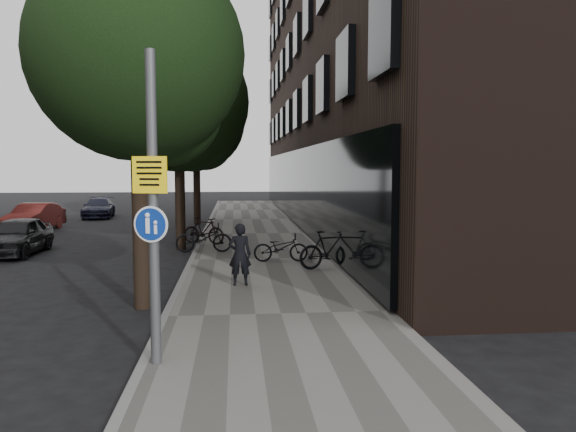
{
  "coord_description": "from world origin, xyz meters",
  "views": [
    {
      "loc": [
        -0.63,
        -7.43,
        2.99
      ],
      "look_at": [
        0.43,
        3.79,
        2.0
      ],
      "focal_mm": 35.0,
      "sensor_mm": 36.0,
      "label": 1
    }
  ],
  "objects": [
    {
      "name": "parked_car_near",
      "position": [
        -8.04,
        12.3,
        0.64
      ],
      "size": [
        1.54,
        3.79,
        1.29
      ],
      "primitive_type": "imported",
      "rotation": [
        0.0,
        0.0,
        -0.01
      ],
      "color": "black",
      "rests_on": "ground"
    },
    {
      "name": "ground",
      "position": [
        0.0,
        0.0,
        0.0
      ],
      "size": [
        120.0,
        120.0,
        0.0
      ],
      "primitive_type": "plane",
      "color": "black",
      "rests_on": "ground"
    },
    {
      "name": "street_tree_far",
      "position": [
        -2.53,
        22.14,
        5.11
      ],
      "size": [
        5.0,
        5.0,
        7.8
      ],
      "color": "black",
      "rests_on": "ground"
    },
    {
      "name": "parked_bike_curb_far",
      "position": [
        -1.8,
        13.46,
        0.63
      ],
      "size": [
        1.73,
        1.2,
        1.02
      ],
      "primitive_type": "imported",
      "rotation": [
        0.0,
        0.0,
        1.1
      ],
      "color": "black",
      "rests_on": "sidewalk"
    },
    {
      "name": "parked_bike_curb_near",
      "position": [
        -1.69,
        11.44,
        0.61
      ],
      "size": [
        1.87,
        0.65,
        0.98
      ],
      "primitive_type": "imported",
      "rotation": [
        0.0,
        0.0,
        1.57
      ],
      "color": "black",
      "rests_on": "sidewalk"
    },
    {
      "name": "parked_bike_facade_far",
      "position": [
        2.0,
        8.08,
        0.66
      ],
      "size": [
        1.87,
        0.97,
        1.08
      ],
      "primitive_type": "imported",
      "rotation": [
        0.0,
        0.0,
        1.84
      ],
      "color": "black",
      "rests_on": "sidewalk"
    },
    {
      "name": "building_right_dark_brick",
      "position": [
        8.5,
        22.0,
        9.0
      ],
      "size": [
        12.0,
        40.0,
        18.0
      ],
      "primitive_type": "cube",
      "color": "black",
      "rests_on": "ground"
    },
    {
      "name": "parked_bike_facade_near",
      "position": [
        0.74,
        9.34,
        0.55
      ],
      "size": [
        1.66,
        0.63,
        0.86
      ],
      "primitive_type": "imported",
      "rotation": [
        0.0,
        0.0,
        1.54
      ],
      "color": "black",
      "rests_on": "sidewalk"
    },
    {
      "name": "street_tree_mid",
      "position": [
        -2.53,
        13.14,
        5.11
      ],
      "size": [
        5.0,
        5.0,
        7.8
      ],
      "color": "black",
      "rests_on": "ground"
    },
    {
      "name": "parked_car_far",
      "position": [
        -8.63,
        26.39,
        0.58
      ],
      "size": [
        2.05,
        4.14,
        1.16
      ],
      "primitive_type": "imported",
      "rotation": [
        0.0,
        0.0,
        0.11
      ],
      "color": "#1B1D31",
      "rests_on": "ground"
    },
    {
      "name": "parked_car_mid",
      "position": [
        -9.91,
        19.47,
        0.65
      ],
      "size": [
        1.81,
        4.06,
        1.3
      ],
      "primitive_type": "imported",
      "rotation": [
        0.0,
        0.0,
        -0.12
      ],
      "color": "maroon",
      "rests_on": "ground"
    },
    {
      "name": "pedestrian",
      "position": [
        -0.53,
        6.06,
        0.88
      ],
      "size": [
        0.56,
        0.38,
        1.51
      ],
      "primitive_type": "imported",
      "rotation": [
        0.0,
        0.0,
        3.11
      ],
      "color": "black",
      "rests_on": "sidewalk"
    },
    {
      "name": "curb_edge",
      "position": [
        -2.0,
        10.0,
        0.07
      ],
      "size": [
        0.15,
        60.0,
        0.13
      ],
      "primitive_type": "cube",
      "color": "slate",
      "rests_on": "ground"
    },
    {
      "name": "street_tree_near",
      "position": [
        -2.53,
        4.64,
        5.11
      ],
      "size": [
        4.4,
        4.4,
        7.5
      ],
      "color": "black",
      "rests_on": "ground"
    },
    {
      "name": "signpost",
      "position": [
        -1.8,
        0.73,
        2.4
      ],
      "size": [
        0.51,
        0.19,
        4.51
      ],
      "rotation": [
        0.0,
        0.0,
        -0.31
      ],
      "color": "#595B5E",
      "rests_on": "sidewalk"
    },
    {
      "name": "sidewalk",
      "position": [
        0.25,
        10.0,
        0.06
      ],
      "size": [
        4.5,
        60.0,
        0.12
      ],
      "primitive_type": "cube",
      "color": "slate",
      "rests_on": "ground"
    }
  ]
}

